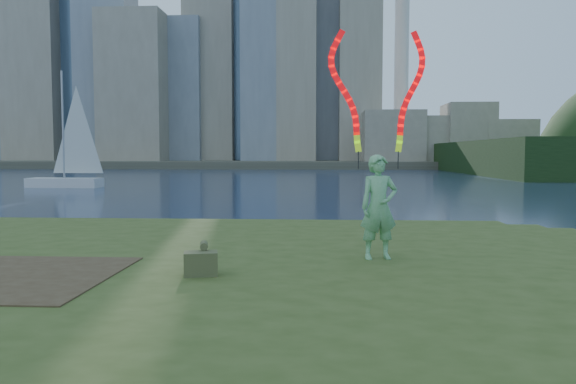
{
  "coord_description": "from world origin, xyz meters",
  "views": [
    {
      "loc": [
        2.39,
        -10.85,
        2.57
      ],
      "look_at": [
        1.68,
        1.0,
        1.74
      ],
      "focal_mm": 35.0,
      "sensor_mm": 36.0,
      "label": 1
    }
  ],
  "objects": [
    {
      "name": "grassy_knoll",
      "position": [
        0.0,
        -2.3,
        0.34
      ],
      "size": [
        20.0,
        18.0,
        0.8
      ],
      "color": "#3B4B1B",
      "rests_on": "ground"
    },
    {
      "name": "sailboat",
      "position": [
        -16.45,
        29.8,
        1.49
      ],
      "size": [
        5.73,
        1.89,
        8.66
      ],
      "rotation": [
        0.0,
        0.0,
        -0.03
      ],
      "color": "silver",
      "rests_on": "ground"
    },
    {
      "name": "woman_with_ribbons",
      "position": [
        3.35,
        -1.46,
        2.2
      ],
      "size": [
        2.05,
        0.65,
        4.11
      ],
      "rotation": [
        0.0,
        0.0,
        0.23
      ],
      "color": "#188025",
      "rests_on": "grassy_knoll"
    },
    {
      "name": "ground",
      "position": [
        0.0,
        0.0,
        0.0
      ],
      "size": [
        320.0,
        320.0,
        0.0
      ],
      "primitive_type": "plane",
      "color": "#1B2843",
      "rests_on": "ground"
    },
    {
      "name": "canvas_bag",
      "position": [
        0.65,
        -2.9,
        0.99
      ],
      "size": [
        0.53,
        0.6,
        0.46
      ],
      "rotation": [
        0.0,
        0.0,
        0.2
      ],
      "color": "#414627",
      "rests_on": "grassy_knoll"
    },
    {
      "name": "far_shore",
      "position": [
        0.0,
        95.0,
        0.6
      ],
      "size": [
        320.0,
        40.0,
        1.2
      ],
      "primitive_type": "cube",
      "color": "#4B4637",
      "rests_on": "ground"
    },
    {
      "name": "dirt_patch",
      "position": [
        -2.2,
        -3.2,
        0.81
      ],
      "size": [
        3.2,
        3.0,
        0.02
      ],
      "primitive_type": "cube",
      "color": "#47331E",
      "rests_on": "grassy_knoll"
    }
  ]
}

